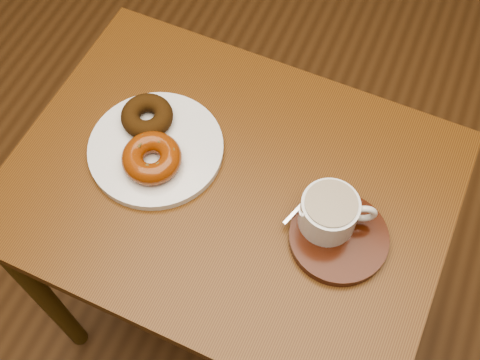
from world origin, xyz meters
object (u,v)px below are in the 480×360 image
at_px(cafe_table, 230,211).
at_px(donut_plate, 156,149).
at_px(coffee_cup, 330,212).
at_px(saucer, 338,238).

distance_m(cafe_table, donut_plate, 0.18).
height_order(cafe_table, coffee_cup, coffee_cup).
bearing_deg(coffee_cup, cafe_table, 155.77).
bearing_deg(saucer, donut_plate, 173.66).
xyz_separation_m(donut_plate, coffee_cup, (0.32, -0.02, 0.04)).
height_order(donut_plate, saucer, saucer).
height_order(cafe_table, donut_plate, donut_plate).
relative_size(cafe_table, donut_plate, 3.22).
relative_size(donut_plate, coffee_cup, 1.99).
bearing_deg(cafe_table, saucer, -6.90).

